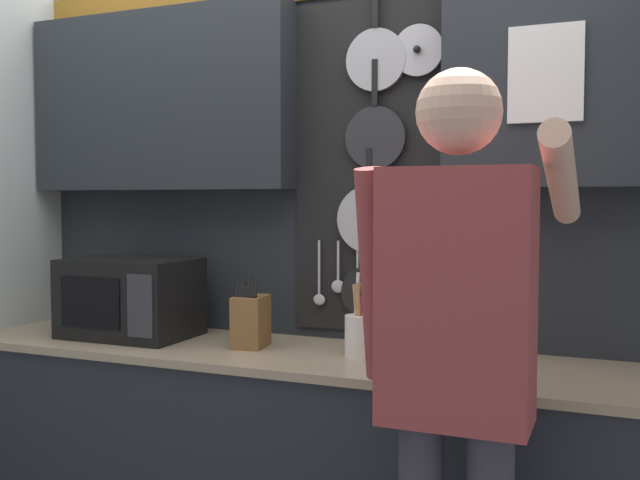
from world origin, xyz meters
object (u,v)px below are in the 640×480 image
utensil_crock (359,333)px  person (457,347)px  knife_block (251,320)px  microwave (131,298)px

utensil_crock → person: size_ratio=0.16×
knife_block → microwave: bearing=-180.0°
microwave → knife_block: size_ratio=1.83×
person → knife_block: bearing=149.9°
microwave → person: size_ratio=0.28×
knife_block → utensil_crock: bearing=0.2°
utensil_crock → knife_block: bearing=-179.8°
utensil_crock → person: (0.45, -0.51, 0.08)m
knife_block → person: 1.02m
microwave → person: 1.51m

